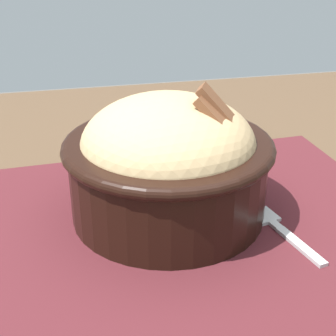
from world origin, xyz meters
name	(u,v)px	position (x,y,z in m)	size (l,w,h in m)	color
table	(168,274)	(0.00, 0.00, 0.70)	(1.09, 0.90, 0.77)	#4C3826
placemat	(190,227)	(0.01, -0.03, 0.78)	(0.43, 0.35, 0.00)	#47191E
bowl	(168,161)	(0.00, 0.00, 0.83)	(0.20, 0.20, 0.14)	black
fork	(276,225)	(0.09, -0.05, 0.78)	(0.04, 0.13, 0.00)	#B7B7B7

